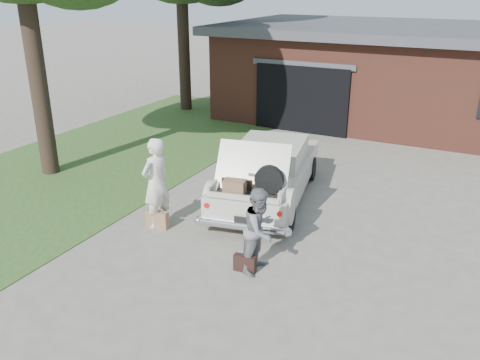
% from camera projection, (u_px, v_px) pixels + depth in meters
% --- Properties ---
extents(ground, '(90.00, 90.00, 0.00)m').
position_uv_depth(ground, '(226.00, 243.00, 9.88)').
color(ground, gray).
rests_on(ground, ground).
extents(grass_strip, '(6.00, 16.00, 0.02)m').
position_uv_depth(grass_strip, '(109.00, 156.00, 14.69)').
color(grass_strip, '#2D4C1E').
rests_on(grass_strip, ground).
extents(house, '(12.80, 7.80, 3.30)m').
position_uv_depth(house, '(401.00, 72.00, 18.36)').
color(house, brown).
rests_on(house, ground).
extents(sedan, '(2.59, 4.79, 1.74)m').
position_uv_depth(sedan, '(268.00, 172.00, 11.62)').
color(sedan, beige).
rests_on(sedan, ground).
extents(woman_left, '(0.56, 0.76, 1.88)m').
position_uv_depth(woman_left, '(156.00, 183.00, 10.26)').
color(woman_left, silver).
rests_on(woman_left, ground).
extents(woman_right, '(0.67, 0.81, 1.53)m').
position_uv_depth(woman_right, '(260.00, 230.00, 8.70)').
color(woman_right, slate).
rests_on(woman_right, ground).
extents(suitcase_left, '(0.48, 0.19, 0.36)m').
position_uv_depth(suitcase_left, '(157.00, 219.00, 10.42)').
color(suitcase_left, '#A07551').
rests_on(suitcase_left, ground).
extents(suitcase_right, '(0.41, 0.15, 0.31)m').
position_uv_depth(suitcase_right, '(245.00, 263.00, 8.85)').
color(suitcase_right, black).
rests_on(suitcase_right, ground).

